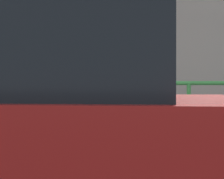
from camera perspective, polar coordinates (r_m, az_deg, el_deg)
sidewalk_curb at (r=4.80m, az=-0.67°, el=-13.04°), size 36.00×2.25×0.13m
parking_meter at (r=4.06m, az=-1.69°, el=0.39°), size 0.17×0.18×1.45m
pedestrian_at_meter at (r=4.19m, az=5.12°, el=-0.60°), size 0.62×0.59×1.71m
background_railing at (r=5.65m, az=0.47°, el=-2.00°), size 24.06×0.06×1.14m
backdrop_wall at (r=8.16m, az=2.14°, el=5.77°), size 32.00×0.50×3.87m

